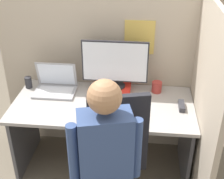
{
  "coord_description": "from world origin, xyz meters",
  "views": [
    {
      "loc": [
        0.32,
        -1.93,
        2.17
      ],
      "look_at": [
        0.1,
        0.19,
        0.97
      ],
      "focal_mm": 50.0,
      "sensor_mm": 36.0,
      "label": 1
    }
  ],
  "objects_px": {
    "carrot_toy": "(133,113)",
    "pen_cup": "(28,82)",
    "coffee_mug": "(157,87)",
    "monitor": "(115,64)",
    "office_chair": "(112,173)",
    "paper_box": "(115,89)",
    "person": "(103,163)",
    "laptop": "(55,86)",
    "stapler": "(182,106)"
  },
  "relations": [
    {
      "from": "paper_box",
      "to": "carrot_toy",
      "type": "bearing_deg",
      "value": -64.48
    },
    {
      "from": "monitor",
      "to": "office_chair",
      "type": "xyz_separation_m",
      "value": [
        0.06,
        -0.89,
        -0.46
      ]
    },
    {
      "from": "carrot_toy",
      "to": "pen_cup",
      "type": "xyz_separation_m",
      "value": [
        -1.01,
        0.38,
        0.03
      ]
    },
    {
      "from": "stapler",
      "to": "paper_box",
      "type": "bearing_deg",
      "value": 159.16
    },
    {
      "from": "carrot_toy",
      "to": "office_chair",
      "type": "height_order",
      "value": "office_chair"
    },
    {
      "from": "office_chair",
      "to": "paper_box",
      "type": "bearing_deg",
      "value": 94.09
    },
    {
      "from": "stapler",
      "to": "carrot_toy",
      "type": "relative_size",
      "value": 1.17
    },
    {
      "from": "laptop",
      "to": "person",
      "type": "bearing_deg",
      "value": -59.77
    },
    {
      "from": "monitor",
      "to": "pen_cup",
      "type": "xyz_separation_m",
      "value": [
        -0.83,
        -0.01,
        -0.23
      ]
    },
    {
      "from": "carrot_toy",
      "to": "coffee_mug",
      "type": "distance_m",
      "value": 0.47
    },
    {
      "from": "paper_box",
      "to": "coffee_mug",
      "type": "distance_m",
      "value": 0.39
    },
    {
      "from": "carrot_toy",
      "to": "office_chair",
      "type": "distance_m",
      "value": 0.55
    },
    {
      "from": "monitor",
      "to": "pen_cup",
      "type": "height_order",
      "value": "monitor"
    },
    {
      "from": "carrot_toy",
      "to": "person",
      "type": "xyz_separation_m",
      "value": [
        -0.16,
        -0.65,
        0.04
      ]
    },
    {
      "from": "pen_cup",
      "to": "paper_box",
      "type": "bearing_deg",
      "value": 0.82
    },
    {
      "from": "paper_box",
      "to": "monitor",
      "type": "relative_size",
      "value": 0.5
    },
    {
      "from": "paper_box",
      "to": "stapler",
      "type": "xyz_separation_m",
      "value": [
        0.6,
        -0.23,
        -0.01
      ]
    },
    {
      "from": "laptop",
      "to": "stapler",
      "type": "xyz_separation_m",
      "value": [
        1.15,
        -0.17,
        -0.03
      ]
    },
    {
      "from": "stapler",
      "to": "office_chair",
      "type": "xyz_separation_m",
      "value": [
        -0.54,
        -0.66,
        -0.19
      ]
    },
    {
      "from": "office_chair",
      "to": "person",
      "type": "relative_size",
      "value": 0.82
    },
    {
      "from": "stapler",
      "to": "coffee_mug",
      "type": "relative_size",
      "value": 1.5
    },
    {
      "from": "paper_box",
      "to": "pen_cup",
      "type": "distance_m",
      "value": 0.83
    },
    {
      "from": "laptop",
      "to": "monitor",
      "type": "bearing_deg",
      "value": 6.71
    },
    {
      "from": "paper_box",
      "to": "office_chair",
      "type": "bearing_deg",
      "value": -85.91
    },
    {
      "from": "monitor",
      "to": "stapler",
      "type": "bearing_deg",
      "value": -21.08
    },
    {
      "from": "person",
      "to": "pen_cup",
      "type": "xyz_separation_m",
      "value": [
        -0.85,
        1.03,
        -0.01
      ]
    },
    {
      "from": "monitor",
      "to": "carrot_toy",
      "type": "bearing_deg",
      "value": -64.64
    },
    {
      "from": "office_chair",
      "to": "coffee_mug",
      "type": "xyz_separation_m",
      "value": [
        0.33,
        0.91,
        0.23
      ]
    },
    {
      "from": "laptop",
      "to": "pen_cup",
      "type": "relative_size",
      "value": 3.48
    },
    {
      "from": "office_chair",
      "to": "pen_cup",
      "type": "height_order",
      "value": "office_chair"
    },
    {
      "from": "paper_box",
      "to": "carrot_toy",
      "type": "height_order",
      "value": "paper_box"
    },
    {
      "from": "stapler",
      "to": "pen_cup",
      "type": "xyz_separation_m",
      "value": [
        -1.42,
        0.22,
        0.03
      ]
    },
    {
      "from": "person",
      "to": "pen_cup",
      "type": "bearing_deg",
      "value": 129.45
    },
    {
      "from": "person",
      "to": "office_chair",
      "type": "bearing_deg",
      "value": 75.82
    },
    {
      "from": "pen_cup",
      "to": "monitor",
      "type": "bearing_deg",
      "value": 1.02
    },
    {
      "from": "carrot_toy",
      "to": "pen_cup",
      "type": "height_order",
      "value": "pen_cup"
    },
    {
      "from": "paper_box",
      "to": "stapler",
      "type": "relative_size",
      "value": 1.91
    },
    {
      "from": "laptop",
      "to": "office_chair",
      "type": "relative_size",
      "value": 0.34
    },
    {
      "from": "coffee_mug",
      "to": "pen_cup",
      "type": "distance_m",
      "value": 1.22
    },
    {
      "from": "monitor",
      "to": "person",
      "type": "relative_size",
      "value": 0.44
    },
    {
      "from": "paper_box",
      "to": "person",
      "type": "height_order",
      "value": "person"
    },
    {
      "from": "paper_box",
      "to": "monitor",
      "type": "xyz_separation_m",
      "value": [
        0.0,
        0.0,
        0.26
      ]
    },
    {
      "from": "coffee_mug",
      "to": "pen_cup",
      "type": "xyz_separation_m",
      "value": [
        -1.22,
        -0.04,
        0.0
      ]
    },
    {
      "from": "person",
      "to": "coffee_mug",
      "type": "height_order",
      "value": "person"
    },
    {
      "from": "laptop",
      "to": "stapler",
      "type": "relative_size",
      "value": 2.45
    },
    {
      "from": "stapler",
      "to": "person",
      "type": "relative_size",
      "value": 0.11
    },
    {
      "from": "stapler",
      "to": "person",
      "type": "xyz_separation_m",
      "value": [
        -0.57,
        -0.82,
        0.05
      ]
    },
    {
      "from": "carrot_toy",
      "to": "coffee_mug",
      "type": "height_order",
      "value": "coffee_mug"
    },
    {
      "from": "paper_box",
      "to": "carrot_toy",
      "type": "relative_size",
      "value": 2.24
    },
    {
      "from": "monitor",
      "to": "office_chair",
      "type": "height_order",
      "value": "monitor"
    }
  ]
}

